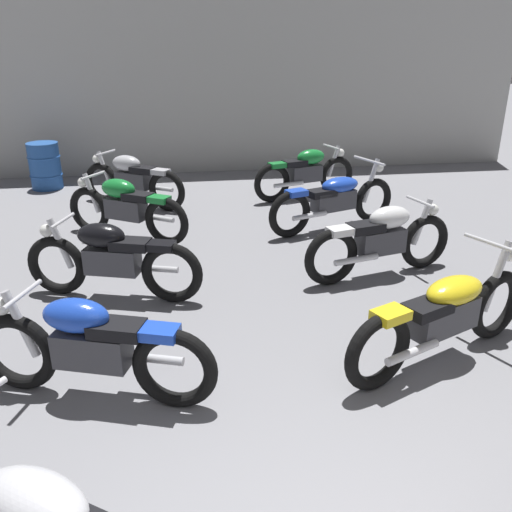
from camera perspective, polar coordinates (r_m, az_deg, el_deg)
The scene contains 10 objects.
back_wall at distance 11.45m, azimuth -4.89°, elevation 17.82°, with size 12.97×0.24×3.60m, color #B2B2AD.
motorcycle_left_row_1 at distance 4.37m, azimuth -16.98°, elevation -9.05°, with size 1.90×0.77×0.88m.
motorcycle_left_row_2 at distance 5.95m, azimuth -14.98°, elevation -0.24°, with size 1.91×0.74×0.88m.
motorcycle_left_row_3 at distance 7.72m, azimuth -13.59°, elevation 5.04°, with size 1.73×1.14×0.88m.
motorcycle_left_row_4 at distance 9.26m, azimuth -12.88°, elevation 7.91°, with size 1.72×1.15×0.88m.
motorcycle_right_row_1 at distance 4.91m, azimuth 19.26°, elevation -5.80°, with size 2.03×1.06×0.97m.
motorcycle_right_row_2 at distance 6.46m, azimuth 13.06°, elevation 1.74°, with size 1.94×0.69×0.88m.
motorcycle_right_row_3 at distance 7.99m, azimuth 8.27°, elevation 5.95°, with size 2.07×0.96×0.97m.
motorcycle_right_row_4 at distance 9.56m, azimuth 5.28°, elevation 8.80°, with size 1.91×0.74×0.88m.
oil_drum at distance 10.87m, azimuth -21.34°, elevation 8.84°, with size 0.59×0.59×0.85m.
Camera 1 is at (-0.76, -1.21, 2.65)m, focal length 37.98 mm.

